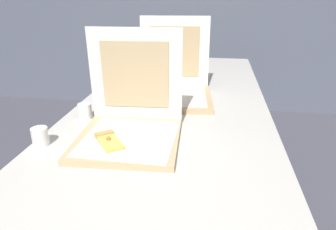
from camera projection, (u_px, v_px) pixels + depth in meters
name	position (u px, v px, depth m)	size (l,w,h in m)	color
table	(169.00, 121.00, 1.41)	(0.89, 2.37, 0.75)	beige
pizza_box_front	(129.00, 124.00, 1.13)	(0.38, 0.38, 0.39)	tan
pizza_box_middle	(173.00, 87.00, 1.55)	(0.40, 0.43, 0.39)	tan
cup_white_near_left	(40.00, 137.00, 1.09)	(0.06, 0.06, 0.07)	white
cup_white_mid	(111.00, 101.00, 1.42)	(0.06, 0.06, 0.07)	white
cup_white_near_center	(85.00, 111.00, 1.31)	(0.06, 0.06, 0.07)	white
cup_white_far	(137.00, 80.00, 1.75)	(0.06, 0.06, 0.07)	white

